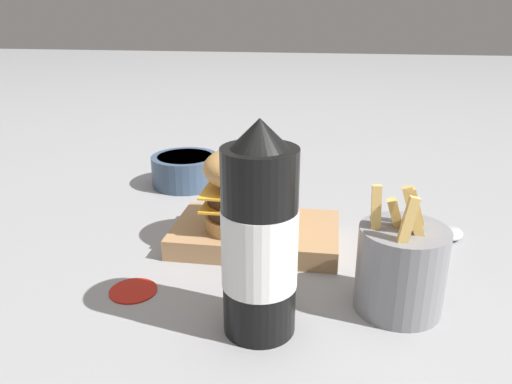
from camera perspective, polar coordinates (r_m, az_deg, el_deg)
ground_plane at (r=0.70m, az=0.23°, el=-6.69°), size 6.00×6.00×0.00m
serving_board at (r=0.71m, az=0.00°, el=-4.84°), size 0.23×0.14×0.03m
burger at (r=0.68m, az=-1.63°, el=0.48°), size 0.10×0.10×0.11m
ketchup_bottle at (r=0.49m, az=0.41°, el=-5.47°), size 0.08×0.08×0.23m
fries_basket at (r=0.57m, az=16.21°, el=-8.25°), size 0.10×0.10×0.15m
side_bowl at (r=0.95m, az=-8.05°, el=2.56°), size 0.13×0.13×0.06m
spoon at (r=0.77m, az=21.14°, el=-4.98°), size 0.08×0.17×0.01m
ketchup_puddle at (r=0.62m, az=-13.86°, el=-10.82°), size 0.06×0.06×0.00m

